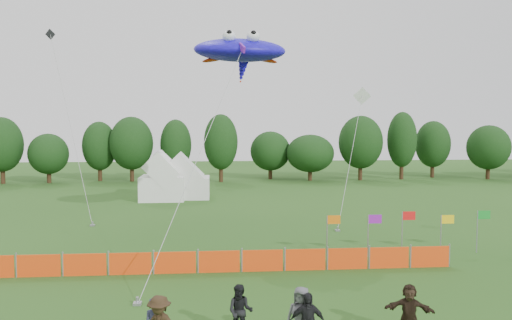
{
  "coord_description": "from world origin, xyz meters",
  "views": [
    {
      "loc": [
        -1.87,
        -15.89,
        6.69
      ],
      "look_at": [
        0.0,
        6.0,
        5.2
      ],
      "focal_mm": 35.0,
      "sensor_mm": 36.0,
      "label": 1
    }
  ],
  "objects": [
    {
      "name": "spectator_b",
      "position": [
        -1.06,
        -0.54,
        0.85
      ],
      "size": [
        0.96,
        0.82,
        1.71
      ],
      "primitive_type": "imported",
      "rotation": [
        0.0,
        0.0,
        -0.23
      ],
      "color": "black",
      "rests_on": "ground"
    },
    {
      "name": "tent_right",
      "position": [
        -4.51,
        30.76,
        1.62
      ],
      "size": [
        4.55,
        3.64,
        3.21
      ],
      "color": "silver",
      "rests_on": "ground"
    },
    {
      "name": "small_kite_dark",
      "position": [
        -13.16,
        23.58,
        8.48
      ],
      "size": [
        5.94,
        9.71,
        14.78
      ],
      "color": "black",
      "rests_on": "ground"
    },
    {
      "name": "tent_left",
      "position": [
        -6.48,
        29.84,
        1.79
      ],
      "size": [
        4.03,
        4.03,
        3.55
      ],
      "color": "white",
      "rests_on": "ground"
    },
    {
      "name": "treeline",
      "position": [
        1.61,
        44.93,
        4.18
      ],
      "size": [
        104.57,
        8.78,
        8.36
      ],
      "color": "#382314",
      "rests_on": "ground"
    },
    {
      "name": "barrier_fence",
      "position": [
        -1.65,
        6.62,
        0.5
      ],
      "size": [
        21.9,
        0.06,
        1.0
      ],
      "color": "#EF420D",
      "rests_on": "ground"
    },
    {
      "name": "spectator_e",
      "position": [
        0.72,
        -1.5,
        0.95
      ],
      "size": [
        1.1,
        0.97,
        1.9
      ],
      "primitive_type": "imported",
      "rotation": [
        0.0,
        0.0,
        -0.48
      ],
      "color": "#4F4F54",
      "rests_on": "ground"
    },
    {
      "name": "stingray_kite",
      "position": [
        -0.21,
        14.95,
        11.24
      ],
      "size": [
        7.65,
        19.43,
        12.28
      ],
      "color": "#1F11F1",
      "rests_on": "ground"
    },
    {
      "name": "small_kite_white",
      "position": [
        8.94,
        21.01,
        6.91
      ],
      "size": [
        4.72,
        8.25,
        9.79
      ],
      "color": "white",
      "rests_on": "ground"
    },
    {
      "name": "spectator_f",
      "position": [
        4.33,
        -0.83,
        0.83
      ],
      "size": [
        1.62,
        1.0,
        1.67
      ],
      "primitive_type": "imported",
      "rotation": [
        0.0,
        0.0,
        -0.35
      ],
      "color": "black",
      "rests_on": "ground"
    },
    {
      "name": "flag_row",
      "position": [
        8.18,
        9.08,
        1.46
      ],
      "size": [
        8.73,
        0.65,
        2.24
      ],
      "color": "gray",
      "rests_on": "ground"
    }
  ]
}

